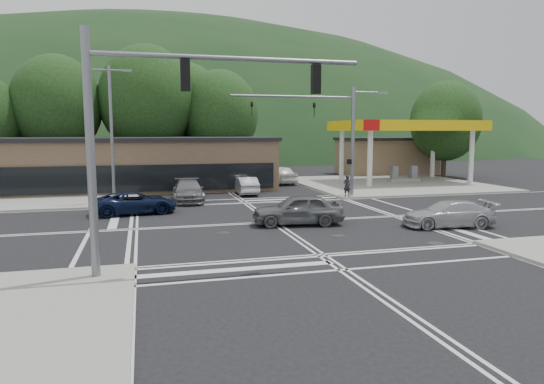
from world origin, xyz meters
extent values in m
plane|color=black|center=(0.00, 0.00, 0.00)|extent=(120.00, 120.00, 0.00)
cube|color=gray|center=(15.00, 15.00, 0.07)|extent=(16.00, 16.00, 0.15)
cube|color=gray|center=(-15.00, 15.00, 0.07)|extent=(16.00, 16.00, 0.15)
cylinder|color=silver|center=(12.00, 13.00, 2.50)|extent=(0.44, 0.44, 5.00)
cylinder|color=silver|center=(12.00, 19.00, 2.50)|extent=(0.44, 0.44, 5.00)
cylinder|color=silver|center=(22.00, 13.00, 2.50)|extent=(0.44, 0.44, 5.00)
cylinder|color=silver|center=(22.00, 19.00, 2.50)|extent=(0.44, 0.44, 5.00)
cube|color=silver|center=(17.00, 16.00, 5.30)|extent=(12.00, 8.00, 0.60)
cube|color=yellow|center=(17.00, 12.00, 5.30)|extent=(12.20, 0.25, 0.90)
cube|color=yellow|center=(17.00, 20.00, 5.30)|extent=(12.20, 0.25, 0.90)
cube|color=yellow|center=(11.00, 16.00, 5.30)|extent=(0.25, 8.20, 0.90)
cube|color=yellow|center=(23.00, 16.00, 5.30)|extent=(0.25, 8.20, 0.90)
cube|color=red|center=(11.50, 11.85, 5.30)|extent=(1.40, 0.12, 0.90)
cube|color=gray|center=(17.00, 16.00, 0.25)|extent=(3.00, 1.00, 0.30)
cube|color=slate|center=(16.00, 16.00, 0.95)|extent=(0.60, 0.50, 1.30)
cube|color=slate|center=(18.00, 16.00, 0.95)|extent=(0.60, 0.50, 1.30)
cube|color=#846B4F|center=(20.00, 25.00, 1.90)|extent=(10.00, 6.00, 3.80)
cube|color=brown|center=(-8.00, 17.00, 2.00)|extent=(24.00, 8.00, 4.00)
ellipsoid|color=#18361A|center=(0.00, 90.00, 0.00)|extent=(252.00, 126.00, 140.00)
cylinder|color=#382619|center=(-14.00, 24.00, 2.42)|extent=(0.50, 0.50, 4.84)
ellipsoid|color=black|center=(-14.00, 24.00, 7.15)|extent=(8.00, 8.00, 9.20)
cylinder|color=#382619|center=(-6.00, 24.00, 2.64)|extent=(0.50, 0.50, 5.28)
ellipsoid|color=black|center=(-6.00, 24.00, 7.80)|extent=(9.00, 9.00, 10.35)
cylinder|color=#382619|center=(1.00, 24.00, 2.20)|extent=(0.50, 0.50, 4.40)
ellipsoid|color=black|center=(1.00, 24.00, 6.50)|extent=(7.60, 7.60, 8.74)
cylinder|color=#382619|center=(-2.00, 28.00, 2.42)|extent=(0.50, 0.50, 4.84)
ellipsoid|color=black|center=(-2.00, 28.00, 7.15)|extent=(8.40, 8.40, 9.66)
cylinder|color=#382619|center=(24.00, 20.00, 1.98)|extent=(0.50, 0.50, 3.96)
ellipsoid|color=black|center=(24.00, 20.00, 5.85)|extent=(7.20, 7.20, 8.28)
cylinder|color=slate|center=(-8.50, 9.00, 4.50)|extent=(0.20, 0.20, 9.00)
cylinder|color=slate|center=(-8.50, 9.00, 8.70)|extent=(2.20, 0.12, 0.12)
cube|color=slate|center=(-7.40, 9.00, 8.70)|extent=(0.60, 0.25, 0.15)
cylinder|color=slate|center=(8.20, 8.20, 4.00)|extent=(0.28, 0.28, 8.00)
cylinder|color=slate|center=(3.70, 8.20, 7.20)|extent=(9.00, 0.16, 0.16)
imported|color=black|center=(5.20, 8.20, 6.30)|extent=(0.16, 0.20, 1.00)
imported|color=black|center=(0.70, 8.20, 6.30)|extent=(0.16, 0.20, 1.00)
cylinder|color=slate|center=(9.40, 8.20, 7.60)|extent=(2.40, 0.12, 0.12)
cube|color=slate|center=(10.50, 8.20, 7.60)|extent=(0.70, 0.30, 0.15)
cube|color=black|center=(7.95, 8.20, 2.60)|extent=(0.25, 0.30, 0.35)
cylinder|color=slate|center=(-8.20, -8.20, 4.00)|extent=(0.28, 0.28, 8.00)
cylinder|color=slate|center=(-3.70, -8.20, 7.20)|extent=(9.00, 0.16, 0.16)
cube|color=black|center=(-5.20, -8.20, 6.60)|extent=(0.30, 0.25, 1.00)
cube|color=black|center=(-0.70, -8.20, 6.60)|extent=(0.30, 0.25, 1.00)
imported|color=black|center=(-7.10, 4.68, 0.66)|extent=(5.03, 2.85, 1.32)
imported|color=#5D6062|center=(1.05, -0.93, 0.80)|extent=(4.89, 2.54, 1.59)
imported|color=#AAABB1|center=(8.22, -3.45, 0.67)|extent=(4.82, 2.57, 1.33)
imported|color=#989B9E|center=(1.00, 11.69, 0.67)|extent=(1.57, 4.12, 1.34)
imported|color=white|center=(5.50, 18.40, 0.83)|extent=(2.76, 5.15, 1.67)
imported|color=slate|center=(-3.63, 9.00, 0.73)|extent=(2.31, 5.13, 1.46)
imported|color=black|center=(7.50, 7.50, 0.91)|extent=(0.59, 0.42, 1.53)
camera|label=1|loc=(-6.64, -24.42, 4.81)|focal=32.00mm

